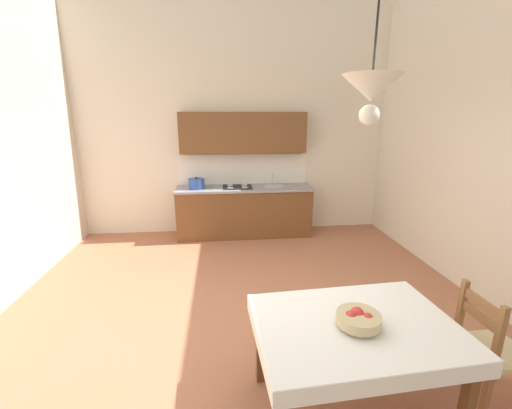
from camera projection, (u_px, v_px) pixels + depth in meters
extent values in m
cube|color=#AD6B4C|center=(250.00, 333.00, 3.43)|extent=(6.12, 6.86, 0.10)
cube|color=silver|center=(234.00, 115.00, 5.91)|extent=(6.12, 0.12, 4.30)
cube|color=brown|center=(244.00, 212.00, 6.02)|extent=(2.40, 0.60, 0.86)
cube|color=gray|center=(244.00, 188.00, 5.90)|extent=(2.43, 0.63, 0.04)
cube|color=white|center=(243.00, 169.00, 6.11)|extent=(2.40, 0.01, 0.55)
cube|color=brown|center=(243.00, 133.00, 5.77)|extent=(2.20, 0.34, 0.70)
cube|color=black|center=(246.00, 237.00, 5.87)|extent=(2.36, 0.02, 0.09)
cylinder|color=silver|center=(274.00, 187.00, 5.95)|extent=(0.34, 0.34, 0.02)
cylinder|color=silver|center=(273.00, 179.00, 6.06)|extent=(0.02, 0.02, 0.22)
cube|color=black|center=(237.00, 187.00, 5.89)|extent=(0.52, 0.42, 0.01)
cylinder|color=silver|center=(230.00, 188.00, 5.77)|extent=(0.11, 0.11, 0.01)
cylinder|color=silver|center=(245.00, 187.00, 5.80)|extent=(0.11, 0.11, 0.01)
cylinder|color=silver|center=(230.00, 185.00, 5.97)|extent=(0.11, 0.11, 0.01)
cylinder|color=silver|center=(244.00, 185.00, 5.99)|extent=(0.11, 0.11, 0.01)
cylinder|color=#2D4C9E|center=(197.00, 184.00, 5.78)|extent=(0.28, 0.28, 0.15)
cylinder|color=#2D4C9E|center=(196.00, 179.00, 5.75)|extent=(0.29, 0.29, 0.02)
sphere|color=black|center=(196.00, 178.00, 5.75)|extent=(0.04, 0.04, 0.04)
cube|color=brown|center=(356.00, 324.00, 2.29)|extent=(1.38, 0.99, 0.02)
cube|color=brown|center=(467.00, 404.00, 2.11)|extent=(0.07, 0.07, 0.73)
cube|color=brown|center=(261.00, 342.00, 2.67)|extent=(0.07, 0.07, 0.73)
cube|color=brown|center=(397.00, 327.00, 2.86)|extent=(0.07, 0.07, 0.73)
cube|color=white|center=(356.00, 323.00, 2.29)|extent=(1.44, 1.05, 0.00)
cube|color=white|center=(394.00, 385.00, 1.84)|extent=(1.38, 0.09, 0.12)
cube|color=white|center=(329.00, 294.00, 2.77)|extent=(1.38, 0.09, 0.12)
cube|color=white|center=(258.00, 341.00, 2.20)|extent=(0.06, 0.97, 0.12)
cube|color=white|center=(444.00, 321.00, 2.41)|extent=(0.06, 0.97, 0.12)
cube|color=#D1BC89|center=(494.00, 350.00, 2.49)|extent=(0.42, 0.42, 0.04)
cube|color=olive|center=(492.00, 357.00, 2.74)|extent=(0.04, 0.04, 0.41)
cube|color=olive|center=(457.00, 333.00, 2.63)|extent=(0.04, 0.04, 0.93)
cube|color=olive|center=(493.00, 366.00, 2.29)|extent=(0.04, 0.04, 0.93)
cube|color=olive|center=(483.00, 303.00, 2.36)|extent=(0.03, 0.32, 0.07)
cube|color=olive|center=(480.00, 316.00, 2.39)|extent=(0.03, 0.32, 0.07)
cylinder|color=tan|center=(358.00, 325.00, 2.24)|extent=(0.17, 0.17, 0.02)
cylinder|color=tan|center=(359.00, 319.00, 2.23)|extent=(0.30, 0.30, 0.07)
sphere|color=red|center=(351.00, 317.00, 2.23)|extent=(0.09, 0.09, 0.09)
sphere|color=red|center=(368.00, 319.00, 2.22)|extent=(0.08, 0.08, 0.08)
sphere|color=red|center=(357.00, 314.00, 2.26)|extent=(0.10, 0.10, 0.10)
cylinder|color=black|center=(377.00, 20.00, 1.66)|extent=(0.01, 0.01, 0.57)
cone|color=silver|center=(371.00, 88.00, 1.74)|extent=(0.32, 0.32, 0.14)
sphere|color=white|center=(369.00, 115.00, 1.78)|extent=(0.11, 0.11, 0.11)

